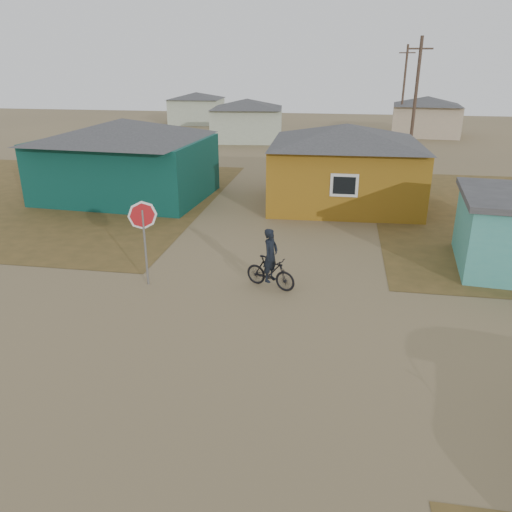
{
  "coord_description": "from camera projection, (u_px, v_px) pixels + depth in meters",
  "views": [
    {
      "loc": [
        2.24,
        -10.42,
        6.63
      ],
      "look_at": [
        -0.01,
        3.0,
        1.3
      ],
      "focal_mm": 35.0,
      "sensor_mm": 36.0,
      "label": 1
    }
  ],
  "objects": [
    {
      "name": "ground",
      "position": [
        237.0,
        348.0,
        12.34
      ],
      "size": [
        120.0,
        120.0,
        0.0
      ],
      "primitive_type": "plane",
      "color": "olive"
    },
    {
      "name": "utility_pole_far",
      "position": [
        403.0,
        91.0,
        44.57
      ],
      "size": [
        1.4,
        0.2,
        8.0
      ],
      "color": "#49372B",
      "rests_on": "ground"
    },
    {
      "name": "utility_pole_near",
      "position": [
        415.0,
        105.0,
        30.03
      ],
      "size": [
        1.4,
        0.2,
        8.0
      ],
      "color": "#49372B",
      "rests_on": "ground"
    },
    {
      "name": "house_beige_east",
      "position": [
        426.0,
        115.0,
        46.85
      ],
      "size": [
        6.95,
        6.05,
        3.6
      ],
      "color": "tan",
      "rests_on": "ground"
    },
    {
      "name": "house_pale_north",
      "position": [
        197.0,
        107.0,
        56.09
      ],
      "size": [
        6.28,
        5.81,
        3.4
      ],
      "color": "#B0BBA1",
      "rests_on": "ground"
    },
    {
      "name": "house_pale_west",
      "position": [
        247.0,
        119.0,
        43.8
      ],
      "size": [
        7.04,
        6.15,
        3.6
      ],
      "color": "#B0BBA1",
      "rests_on": "ground"
    },
    {
      "name": "stop_sign",
      "position": [
        143.0,
        225.0,
        15.18
      ],
      "size": [
        0.89,
        0.16,
        2.73
      ],
      "color": "gray",
      "rests_on": "ground"
    },
    {
      "name": "house_teal",
      "position": [
        125.0,
        158.0,
        25.29
      ],
      "size": [
        8.93,
        7.08,
        4.0
      ],
      "color": "#09352E",
      "rests_on": "ground"
    },
    {
      "name": "house_yellow",
      "position": [
        345.0,
        164.0,
        24.07
      ],
      "size": [
        7.72,
        6.76,
        3.9
      ],
      "color": "#8D5F15",
      "rests_on": "ground"
    },
    {
      "name": "cyclist",
      "position": [
        270.0,
        267.0,
        15.41
      ],
      "size": [
        1.76,
        1.08,
        1.93
      ],
      "color": "black",
      "rests_on": "ground"
    },
    {
      "name": "grass_nw",
      "position": [
        27.0,
        195.0,
        26.43
      ],
      "size": [
        20.0,
        18.0,
        0.0
      ],
      "primitive_type": "cube",
      "color": "brown",
      "rests_on": "ground"
    }
  ]
}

